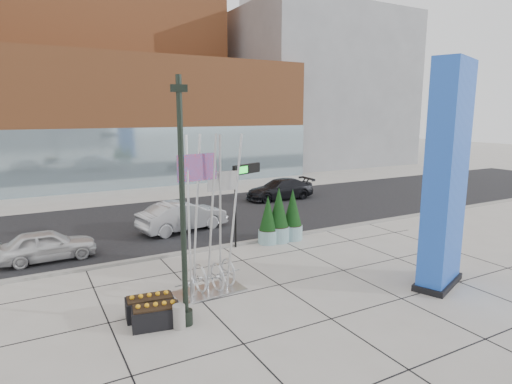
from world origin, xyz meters
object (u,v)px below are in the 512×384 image
car_white_west (47,245)px  overhead_street_sign (248,177)px  lamp_post (183,228)px  car_silver_mid (183,216)px  concrete_bollard (179,317)px  blue_pylon (446,181)px  public_art_sculpture (209,252)px

car_white_west → overhead_street_sign: bearing=-105.8°
lamp_post → car_silver_mid: size_ratio=1.51×
concrete_bollard → car_white_west: size_ratio=0.18×
concrete_bollard → car_silver_mid: 10.64m
car_white_west → car_silver_mid: size_ratio=0.82×
blue_pylon → car_silver_mid: bearing=95.0°
overhead_street_sign → car_white_west: overhead_street_sign is taller
car_silver_mid → blue_pylon: bearing=-164.7°
car_silver_mid → car_white_west: bearing=93.4°
public_art_sculpture → lamp_post: bearing=-133.2°
blue_pylon → concrete_bollard: 10.07m
car_silver_mid → overhead_street_sign: bearing=-165.7°
overhead_street_sign → concrete_bollard: bearing=-154.0°
blue_pylon → concrete_bollard: blue_pylon is taller
blue_pylon → lamp_post: size_ratio=1.11×
lamp_post → concrete_bollard: lamp_post is taller
blue_pylon → concrete_bollard: bearing=149.6°
concrete_bollard → overhead_street_sign: overhead_street_sign is taller
public_art_sculpture → overhead_street_sign: public_art_sculpture is taller
blue_pylon → lamp_post: 9.26m
lamp_post → public_art_sculpture: (1.51, 1.84, -1.49)m
blue_pylon → overhead_street_sign: size_ratio=2.08×
lamp_post → public_art_sculpture: lamp_post is taller
public_art_sculpture → concrete_bollard: 2.84m
lamp_post → concrete_bollard: (-0.25, -0.11, -2.59)m
blue_pylon → lamp_post: bearing=148.7°
lamp_post → blue_pylon: bearing=-9.8°
blue_pylon → car_silver_mid: size_ratio=1.67×
lamp_post → car_white_west: (-3.25, 8.16, -2.28)m
concrete_bollard → car_silver_mid: car_silver_mid is taller
car_white_west → car_silver_mid: car_silver_mid is taller
lamp_post → concrete_bollard: 2.60m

